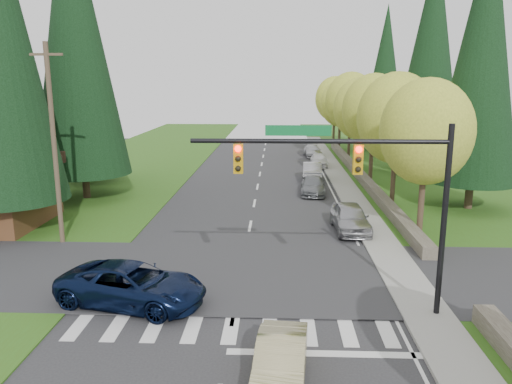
# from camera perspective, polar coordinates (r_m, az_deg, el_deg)

# --- Properties ---
(grass_east) EXTENTS (14.00, 110.00, 0.06)m
(grass_east) POSITION_cam_1_polar(r_m,az_deg,el_deg) (35.04, 21.51, -1.75)
(grass_east) COLOR #335717
(grass_east) RESTS_ON ground
(grass_west) EXTENTS (14.00, 110.00, 0.06)m
(grass_west) POSITION_cam_1_polar(r_m,az_deg,el_deg) (36.12, -21.34, -1.33)
(grass_west) COLOR #335717
(grass_west) RESTS_ON ground
(cross_street) EXTENTS (120.00, 8.00, 0.10)m
(cross_street) POSITION_cam_1_polar(r_m,az_deg,el_deg) (21.72, -1.74, -9.50)
(cross_street) COLOR #28282B
(cross_street) RESTS_ON ground
(sidewalk_east) EXTENTS (1.80, 80.00, 0.13)m
(sidewalk_east) POSITION_cam_1_polar(r_m,az_deg,el_deg) (35.44, 11.11, -0.89)
(sidewalk_east) COLOR gray
(sidewalk_east) RESTS_ON ground
(curb_east) EXTENTS (0.20, 80.00, 0.13)m
(curb_east) POSITION_cam_1_polar(r_m,az_deg,el_deg) (35.32, 9.74, -0.88)
(curb_east) COLOR gray
(curb_east) RESTS_ON ground
(stone_wall_north) EXTENTS (0.70, 40.00, 0.70)m
(stone_wall_north) POSITION_cam_1_polar(r_m,az_deg,el_deg) (43.38, 11.79, 1.91)
(stone_wall_north) COLOR #4C4438
(stone_wall_north) RESTS_ON ground
(traffic_signal) EXTENTS (8.70, 0.37, 6.80)m
(traffic_signal) POSITION_cam_1_polar(r_m,az_deg,el_deg) (17.12, 12.04, 1.62)
(traffic_signal) COLOR black
(traffic_signal) RESTS_ON ground
(utility_pole) EXTENTS (1.60, 0.24, 10.00)m
(utility_pole) POSITION_cam_1_polar(r_m,az_deg,el_deg) (26.64, -22.08, 5.14)
(utility_pole) COLOR #473828
(utility_pole) RESTS_ON ground
(decid_tree_0) EXTENTS (4.80, 4.80, 8.37)m
(decid_tree_0) POSITION_cam_1_polar(r_m,az_deg,el_deg) (27.32, 18.90, 6.51)
(decid_tree_0) COLOR #38281C
(decid_tree_0) RESTS_ON ground
(decid_tree_1) EXTENTS (5.20, 5.20, 8.80)m
(decid_tree_1) POSITION_cam_1_polar(r_m,az_deg,el_deg) (34.07, 15.80, 8.11)
(decid_tree_1) COLOR #38281C
(decid_tree_1) RESTS_ON ground
(decid_tree_2) EXTENTS (5.00, 5.00, 8.82)m
(decid_tree_2) POSITION_cam_1_polar(r_m,az_deg,el_deg) (40.86, 13.29, 9.09)
(decid_tree_2) COLOR #38281C
(decid_tree_2) RESTS_ON ground
(decid_tree_3) EXTENTS (5.00, 5.00, 8.55)m
(decid_tree_3) POSITION_cam_1_polar(r_m,az_deg,el_deg) (47.77, 11.83, 9.29)
(decid_tree_3) COLOR #38281C
(decid_tree_3) RESTS_ON ground
(decid_tree_4) EXTENTS (5.40, 5.40, 9.18)m
(decid_tree_4) POSITION_cam_1_polar(r_m,az_deg,el_deg) (54.68, 10.77, 10.13)
(decid_tree_4) COLOR #38281C
(decid_tree_4) RESTS_ON ground
(decid_tree_5) EXTENTS (4.80, 4.80, 8.30)m
(decid_tree_5) POSITION_cam_1_polar(r_m,az_deg,el_deg) (61.61, 9.63, 9.92)
(decid_tree_5) COLOR #38281C
(decid_tree_5) RESTS_ON ground
(decid_tree_6) EXTENTS (5.20, 5.20, 8.86)m
(decid_tree_6) POSITION_cam_1_polar(r_m,az_deg,el_deg) (68.56, 8.99, 10.47)
(decid_tree_6) COLOR #38281C
(decid_tree_6) RESTS_ON ground
(conifer_w_c) EXTENTS (6.46, 6.46, 20.80)m
(conifer_w_c) POSITION_cam_1_polar(r_m,az_deg,el_deg) (36.79, -20.01, 16.72)
(conifer_w_c) COLOR #38281C
(conifer_w_c) RESTS_ON ground
(conifer_w_e) EXTENTS (5.78, 5.78, 18.80)m
(conifer_w_e) POSITION_cam_1_polar(r_m,az_deg,el_deg) (43.02, -19.37, 14.70)
(conifer_w_e) COLOR #38281C
(conifer_w_e) RESTS_ON ground
(conifer_e_a) EXTENTS (5.44, 5.44, 17.80)m
(conifer_e_a) POSITION_cam_1_polar(r_m,az_deg,el_deg) (34.48, 24.46, 14.18)
(conifer_e_a) COLOR #38281C
(conifer_e_a) RESTS_ON ground
(conifer_e_b) EXTENTS (6.12, 6.12, 19.80)m
(conifer_e_b) POSITION_cam_1_polar(r_m,az_deg,el_deg) (48.10, 19.38, 15.00)
(conifer_e_b) COLOR #38281C
(conifer_e_b) RESTS_ON ground
(conifer_e_c) EXTENTS (5.10, 5.10, 16.80)m
(conifer_e_c) POSITION_cam_1_polar(r_m,az_deg,el_deg) (61.38, 14.54, 13.20)
(conifer_e_c) COLOR #38281C
(conifer_e_c) RESTS_ON ground
(sedan_champagne) EXTENTS (1.70, 4.00, 1.28)m
(sedan_champagne) POSITION_cam_1_polar(r_m,az_deg,el_deg) (14.40, 2.81, -18.88)
(sedan_champagne) COLOR tan
(sedan_champagne) RESTS_ON ground
(suv_navy) EXTENTS (5.99, 3.84, 1.54)m
(suv_navy) POSITION_cam_1_polar(r_m,az_deg,el_deg) (19.35, -13.96, -10.27)
(suv_navy) COLOR black
(suv_navy) RESTS_ON ground
(parked_car_a) EXTENTS (2.02, 4.61, 1.54)m
(parked_car_a) POSITION_cam_1_polar(r_m,az_deg,el_deg) (28.14, 10.72, -2.88)
(parked_car_a) COLOR #A7A7AB
(parked_car_a) RESTS_ON ground
(parked_car_b) EXTENTS (2.01, 4.39, 1.25)m
(parked_car_b) POSITION_cam_1_polar(r_m,az_deg,el_deg) (37.04, 6.54, 0.73)
(parked_car_b) COLOR slate
(parked_car_b) RESTS_ON ground
(parked_car_c) EXTENTS (1.83, 4.53, 1.46)m
(parked_car_c) POSITION_cam_1_polar(r_m,az_deg,el_deg) (42.06, 6.46, 2.29)
(parked_car_c) COLOR #A5A4A9
(parked_car_c) RESTS_ON ground
(parked_car_d) EXTENTS (1.70, 3.98, 1.34)m
(parked_car_d) POSITION_cam_1_polar(r_m,az_deg,el_deg) (48.83, 7.20, 3.62)
(parked_car_d) COLOR white
(parked_car_d) RESTS_ON ground
(parked_car_e) EXTENTS (1.99, 4.39, 1.25)m
(parked_car_e) POSITION_cam_1_polar(r_m,az_deg,el_deg) (55.74, 6.48, 4.69)
(parked_car_e) COLOR #B8B9BE
(parked_car_e) RESTS_ON ground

